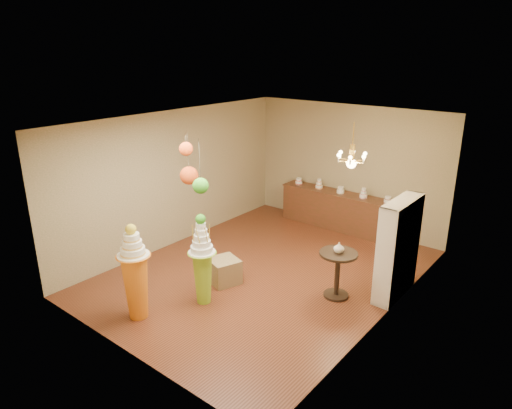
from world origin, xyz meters
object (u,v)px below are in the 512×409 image
Objects in this scene: pedestal_green at (203,266)px; round_table at (338,268)px; pedestal_orange at (136,279)px; sideboard at (339,210)px.

round_table is at bearing 43.21° from pedestal_green.
sideboard is (0.68, 5.53, -0.22)m from pedestal_orange.
round_table is (1.73, 1.62, -0.13)m from pedestal_green.
round_table is at bearing -61.66° from sideboard.
sideboard is at bearing 82.98° from pedestal_orange.
pedestal_orange is 5.57m from sideboard.
round_table is (2.24, 2.63, -0.14)m from pedestal_orange.
pedestal_orange is (-0.52, -1.01, 0.01)m from pedestal_green.
sideboard is at bearing 87.93° from pedestal_green.
round_table is at bearing 49.53° from pedestal_orange.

